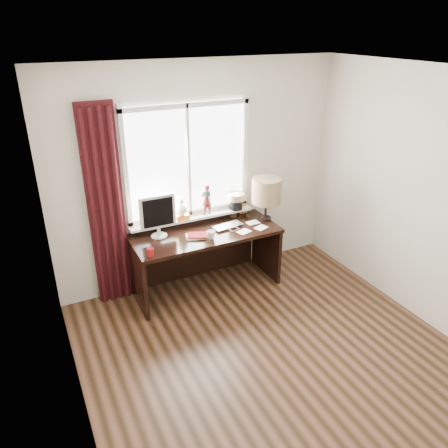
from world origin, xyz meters
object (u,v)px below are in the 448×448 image
red_cup (150,252)px  desk (203,247)px  table_lamp (266,191)px  laptop (228,226)px  monitor (158,214)px  mug (211,235)px

red_cup → desk: size_ratio=0.05×
table_lamp → red_cup: bearing=-170.0°
laptop → red_cup: red_cup is taller
desk → table_lamp: table_lamp is taller
red_cup → table_lamp: (1.53, 0.27, 0.32)m
red_cup → monitor: monitor is taller
desk → monitor: 0.73m
mug → monitor: (-0.50, 0.30, 0.23)m
red_cup → monitor: bearing=60.4°
mug → table_lamp: 0.89m
red_cup → desk: bearing=26.2°
red_cup → desk: 0.87m
desk → monitor: bearing=176.7°
mug → table_lamp: table_lamp is taller
laptop → red_cup: (-1.02, -0.27, 0.03)m
laptop → monitor: monitor is taller
desk → monitor: size_ratio=3.47×
laptop → table_lamp: (0.51, 0.00, 0.35)m
laptop → mug: (-0.30, -0.18, 0.03)m
mug → monitor: monitor is taller
laptop → desk: laptop is taller
red_cup → mug: bearing=7.0°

